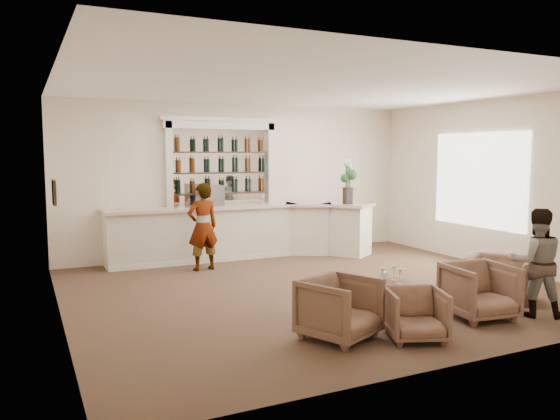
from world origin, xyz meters
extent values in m
plane|color=brown|center=(0.00, 0.00, 0.00)|extent=(8.00, 8.00, 0.00)
cube|color=beige|center=(0.00, 3.50, 1.65)|extent=(8.00, 0.04, 3.30)
cube|color=beige|center=(-4.00, 0.00, 1.65)|extent=(0.04, 7.00, 3.30)
cube|color=beige|center=(4.00, 0.00, 1.65)|extent=(0.04, 7.00, 3.30)
cube|color=white|center=(0.00, 0.00, 3.30)|extent=(8.00, 7.00, 0.04)
cube|color=white|center=(3.97, 0.50, 1.70)|extent=(0.05, 2.40, 1.90)
cube|color=black|center=(-3.97, 1.20, 1.65)|extent=(0.04, 0.46, 0.38)
cube|color=beige|center=(-3.94, 1.20, 1.65)|extent=(0.01, 0.38, 0.30)
cube|color=white|center=(-1.00, 3.15, 0.54)|extent=(4.00, 0.70, 1.08)
cube|color=beige|center=(-1.00, 3.13, 1.11)|extent=(4.10, 0.82, 0.06)
cube|color=white|center=(1.35, 2.92, 0.54)|extent=(1.12, 1.04, 1.08)
cube|color=beige|center=(1.35, 2.90, 1.11)|extent=(1.27, 1.19, 0.06)
cube|color=white|center=(2.05, 2.40, 0.54)|extent=(1.08, 1.14, 1.08)
cube|color=beige|center=(2.05, 2.38, 1.11)|extent=(1.24, 1.29, 0.06)
cube|color=beige|center=(-1.00, 2.82, 0.05)|extent=(4.00, 0.06, 0.10)
cube|color=white|center=(-0.50, 3.48, 1.95)|extent=(2.15, 0.02, 1.65)
cube|color=beige|center=(-1.65, 3.42, 1.45)|extent=(0.14, 0.16, 2.90)
cube|color=beige|center=(0.65, 3.42, 1.45)|extent=(0.14, 0.16, 2.90)
cube|color=beige|center=(-0.50, 3.42, 2.84)|extent=(2.52, 0.16, 0.18)
cube|color=beige|center=(-0.50, 3.42, 2.96)|extent=(2.64, 0.20, 0.08)
cube|color=#2E2017|center=(-0.50, 3.37, 1.38)|extent=(2.05, 0.20, 0.03)
cube|color=#2E2017|center=(-0.50, 3.37, 1.82)|extent=(2.05, 0.20, 0.03)
cube|color=#2E2017|center=(-0.50, 3.37, 2.26)|extent=(2.05, 0.20, 0.03)
cylinder|color=#533324|center=(0.05, -1.85, 0.25)|extent=(0.61, 0.61, 0.50)
imported|color=gray|center=(-1.31, 2.22, 0.84)|extent=(0.66, 0.47, 1.68)
imported|color=gray|center=(1.94, -2.59, 0.75)|extent=(0.92, 0.88, 1.50)
imported|color=brown|center=(-1.01, -2.25, 0.38)|extent=(1.08, 1.09, 0.76)
imported|color=brown|center=(-0.20, -2.67, 0.31)|extent=(0.87, 0.88, 0.62)
imported|color=brown|center=(1.15, -2.36, 0.38)|extent=(0.90, 0.92, 0.76)
imported|color=brown|center=(2.26, -1.69, 0.32)|extent=(1.27, 1.30, 0.64)
cube|color=#AFAFB4|center=(-0.89, 3.06, 1.36)|extent=(0.51, 0.43, 0.44)
cube|color=black|center=(1.99, 2.30, 1.32)|extent=(0.16, 0.16, 0.36)
cube|color=white|center=(0.03, -1.71, 0.56)|extent=(0.08, 0.08, 0.12)
camera|label=1|loc=(-4.42, -7.74, 2.25)|focal=35.00mm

